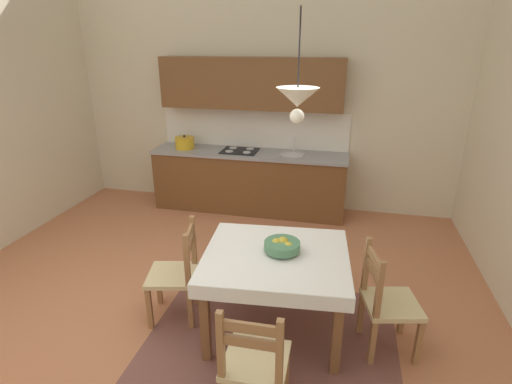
{
  "coord_description": "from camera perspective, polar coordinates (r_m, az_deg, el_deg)",
  "views": [
    {
      "loc": [
        1.21,
        -2.75,
        2.4
      ],
      "look_at": [
        0.39,
        0.84,
        0.98
      ],
      "focal_mm": 27.63,
      "sensor_mm": 36.0,
      "label": 1
    }
  ],
  "objects": [
    {
      "name": "dining_chair_camera_side",
      "position": [
        2.79,
        -0.2,
        -23.62
      ],
      "size": [
        0.43,
        0.43,
        0.93
      ],
      "color": "#D1BC89",
      "rests_on": "ground_plane"
    },
    {
      "name": "dining_table",
      "position": [
        3.37,
        2.87,
        -10.88
      ],
      "size": [
        1.28,
        1.15,
        0.75
      ],
      "color": "brown",
      "rests_on": "ground_plane"
    },
    {
      "name": "fruit_bowl",
      "position": [
        3.31,
        3.8,
        -7.76
      ],
      "size": [
        0.3,
        0.3,
        0.12
      ],
      "color": "#4C7F5B",
      "rests_on": "dining_table"
    },
    {
      "name": "area_rug",
      "position": [
        3.66,
        2.39,
        -19.97
      ],
      "size": [
        2.1,
        1.6,
        0.01
      ],
      "primitive_type": "cube",
      "color": "brown",
      "rests_on": "ground_plane"
    },
    {
      "name": "ground_plane",
      "position": [
        3.88,
        -8.88,
        -18.48
      ],
      "size": [
        6.22,
        6.46,
        0.1
      ],
      "primitive_type": "cube",
      "color": "#B7704C"
    },
    {
      "name": "dining_chair_window_side",
      "position": [
        3.44,
        18.37,
        -14.98
      ],
      "size": [
        0.5,
        0.5,
        0.93
      ],
      "color": "#D1BC89",
      "rests_on": "ground_plane"
    },
    {
      "name": "pendant_lamp",
      "position": [
        2.98,
        6.03,
        13.31
      ],
      "size": [
        0.32,
        0.32,
        0.8
      ],
      "color": "black"
    },
    {
      "name": "kitchen_cabinetry",
      "position": [
        5.78,
        -0.96,
        5.51
      ],
      "size": [
        2.84,
        0.63,
        2.2
      ],
      "color": "brown",
      "rests_on": "ground_plane"
    },
    {
      "name": "wall_back",
      "position": [
        5.88,
        1.01,
        17.24
      ],
      "size": [
        6.22,
        0.12,
        4.03
      ],
      "primitive_type": "cube",
      "color": "beige",
      "rests_on": "ground_plane"
    },
    {
      "name": "dining_chair_tv_side",
      "position": [
        3.69,
        -11.43,
        -11.55
      ],
      "size": [
        0.5,
        0.5,
        0.93
      ],
      "color": "#D1BC89",
      "rests_on": "ground_plane"
    }
  ]
}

